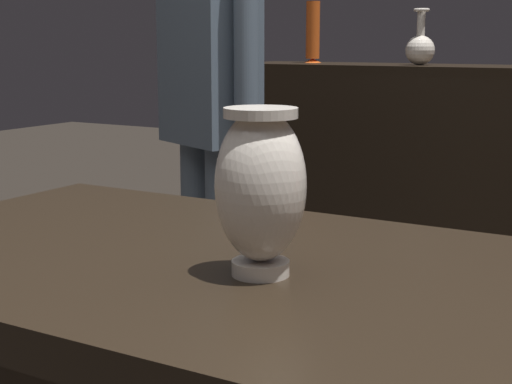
% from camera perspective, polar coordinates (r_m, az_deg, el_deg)
% --- Properties ---
extents(vase_centerpiece, '(0.11, 0.11, 0.21)m').
position_cam_1_polar(vase_centerpiece, '(0.95, 0.34, 0.42)').
color(vase_centerpiece, silver).
rests_on(vase_centerpiece, display_plinth).
extents(shelf_vase_far_left, '(0.08, 0.08, 0.26)m').
position_cam_1_polar(shelf_vase_far_left, '(3.48, 4.16, 11.45)').
color(shelf_vase_far_left, '#E55B1E').
rests_on(shelf_vase_far_left, back_display_shelf).
extents(shelf_vase_left, '(0.12, 0.12, 0.22)m').
position_cam_1_polar(shelf_vase_left, '(3.19, 11.86, 10.26)').
color(shelf_vase_left, silver).
rests_on(shelf_vase_left, back_display_shelf).
extents(visitor_near_left, '(0.43, 0.30, 1.57)m').
position_cam_1_polar(visitor_near_left, '(2.38, -3.42, 7.05)').
color(visitor_near_left, slate).
rests_on(visitor_near_left, ground_plane).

